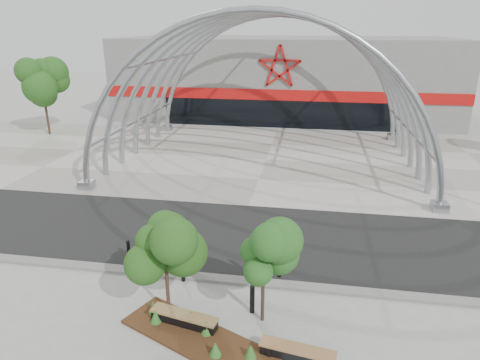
{
  "coord_description": "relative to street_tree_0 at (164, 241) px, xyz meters",
  "views": [
    {
      "loc": [
        3.03,
        -14.11,
        9.31
      ],
      "look_at": [
        0.0,
        4.0,
        2.6
      ],
      "focal_mm": 32.0,
      "sensor_mm": 36.0,
      "label": 1
    }
  ],
  "objects": [
    {
      "name": "bollard_1",
      "position": [
        -0.11,
        2.05,
        -2.36
      ],
      "size": [
        0.15,
        0.15,
        0.92
      ],
      "primitive_type": "cylinder",
      "color": "black",
      "rests_on": "ground"
    },
    {
      "name": "bg_tree_0",
      "position": [
        -18.65,
        22.57,
        1.81
      ],
      "size": [
        3.0,
        3.0,
        6.45
      ],
      "color": "black",
      "rests_on": "ground"
    },
    {
      "name": "road",
      "position": [
        1.35,
        6.07,
        -2.81
      ],
      "size": [
        140.0,
        7.0,
        0.02
      ],
      "primitive_type": "cube",
      "color": "black",
      "rests_on": "ground"
    },
    {
      "name": "bench_0",
      "position": [
        0.68,
        -0.48,
        -2.59
      ],
      "size": [
        2.36,
        0.98,
        0.48
      ],
      "color": "black",
      "rests_on": "ground"
    },
    {
      "name": "forecourt",
      "position": [
        1.35,
        18.07,
        -2.8
      ],
      "size": [
        60.0,
        17.0,
        0.04
      ],
      "primitive_type": "cube",
      "color": "gray",
      "rests_on": "ground"
    },
    {
      "name": "bollard_3",
      "position": [
        2.4,
        2.83,
        -2.28
      ],
      "size": [
        0.17,
        0.17,
        1.08
      ],
      "primitive_type": "cylinder",
      "color": "black",
      "rests_on": "ground"
    },
    {
      "name": "bollard_4",
      "position": [
        3.51,
        2.95,
        -2.31
      ],
      "size": [
        0.16,
        0.16,
        1.02
      ],
      "primitive_type": "cylinder",
      "color": "black",
      "rests_on": "ground"
    },
    {
      "name": "arena_building",
      "position": [
        1.35,
        36.02,
        1.17
      ],
      "size": [
        34.0,
        15.24,
        8.0
      ],
      "color": "slate",
      "rests_on": "ground"
    },
    {
      "name": "bollard_0",
      "position": [
        -2.83,
        3.26,
        -2.39
      ],
      "size": [
        0.14,
        0.14,
        0.87
      ],
      "primitive_type": "cylinder",
      "color": "black",
      "rests_on": "ground"
    },
    {
      "name": "bollard_2",
      "position": [
        2.76,
        0.6,
        -2.3
      ],
      "size": [
        0.17,
        0.17,
        1.04
      ],
      "primitive_type": "cylinder",
      "color": "black",
      "rests_on": "ground"
    },
    {
      "name": "street_tree_1",
      "position": [
        3.16,
        0.26,
        -0.29
      ],
      "size": [
        1.49,
        1.49,
        3.53
      ],
      "color": "black",
      "rests_on": "ground"
    },
    {
      "name": "ground",
      "position": [
        1.35,
        2.57,
        -2.82
      ],
      "size": [
        140.0,
        140.0,
        0.0
      ],
      "primitive_type": "plane",
      "color": "gray",
      "rests_on": "ground"
    },
    {
      "name": "bench_1",
      "position": [
        4.38,
        -1.41,
        -2.59
      ],
      "size": [
        2.29,
        0.85,
        0.47
      ],
      "color": "black",
      "rests_on": "ground"
    },
    {
      "name": "street_tree_0",
      "position": [
        0.0,
        0.0,
        0.0
      ],
      "size": [
        1.72,
        1.72,
        3.93
      ],
      "color": "#331D18",
      "rests_on": "ground"
    },
    {
      "name": "vault_canopy",
      "position": [
        1.35,
        18.07,
        -2.81
      ],
      "size": [
        20.8,
        15.8,
        20.36
      ],
      "color": "#92979B",
      "rests_on": "ground"
    },
    {
      "name": "planting_bed",
      "position": [
        1.24,
        -0.99,
        -2.69
      ],
      "size": [
        5.45,
        3.65,
        0.56
      ],
      "color": "#321B0D",
      "rests_on": "ground"
    },
    {
      "name": "kerb",
      "position": [
        1.35,
        2.32,
        -2.76
      ],
      "size": [
        60.0,
        0.5,
        0.12
      ],
      "primitive_type": "cube",
      "color": "slate",
      "rests_on": "ground"
    }
  ]
}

